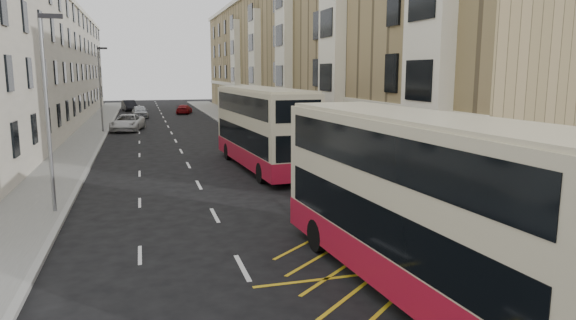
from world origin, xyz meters
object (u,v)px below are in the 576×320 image
object	(u,v)px
double_decker_rear	(262,128)
pedestrian_mid	(518,218)
street_lamp_near	(48,103)
pedestrian_far	(451,217)
car_red	(184,109)
double_decker_front	(419,204)
white_van	(128,123)
car_silver	(140,112)
street_lamp_far	(101,85)
car_dark	(129,106)

from	to	relation	value
double_decker_rear	pedestrian_mid	distance (m)	17.18
street_lamp_near	pedestrian_far	world-z (taller)	street_lamp_near
pedestrian_mid	car_red	bearing A→B (deg)	64.00
double_decker_front	white_van	world-z (taller)	double_decker_front
double_decker_rear	white_van	distance (m)	25.13
car_silver	double_decker_front	bearing A→B (deg)	-86.91
double_decker_front	car_red	xyz separation A→B (m)	(-1.10, 61.68, -1.80)
white_van	double_decker_front	bearing A→B (deg)	-68.80
pedestrian_mid	car_silver	bearing A→B (deg)	70.63
pedestrian_mid	white_van	bearing A→B (deg)	76.51
car_red	pedestrian_far	bearing A→B (deg)	107.28
pedestrian_far	white_van	distance (m)	40.49
double_decker_rear	car_silver	size ratio (longest dim) A/B	2.67
street_lamp_far	double_decker_front	distance (m)	42.36
car_silver	street_lamp_far	bearing A→B (deg)	-106.38
double_decker_front	white_van	xyz separation A→B (m)	(-8.29, 42.11, -1.63)
double_decker_rear	pedestrian_mid	xyz separation A→B (m)	(4.88, -16.41, -1.41)
street_lamp_far	pedestrian_far	distance (m)	40.28
double_decker_front	double_decker_rear	distance (m)	18.48
white_van	car_silver	world-z (taller)	white_van
pedestrian_far	car_red	world-z (taller)	pedestrian_far
pedestrian_mid	pedestrian_far	xyz separation A→B (m)	(-1.71, 1.23, -0.16)
street_lamp_near	white_van	size ratio (longest dim) A/B	1.36
street_lamp_far	double_decker_front	size ratio (longest dim) A/B	0.66
street_lamp_far	pedestrian_mid	xyz separation A→B (m)	(15.51, -38.90, -3.55)
double_decker_rear	pedestrian_mid	world-z (taller)	double_decker_rear
pedestrian_mid	car_dark	size ratio (longest dim) A/B	0.39
street_lamp_near	pedestrian_far	size ratio (longest dim) A/B	5.14
pedestrian_far	street_lamp_near	bearing A→B (deg)	-3.53
car_silver	car_red	bearing A→B (deg)	35.46
car_red	car_silver	bearing A→B (deg)	52.51
car_silver	street_lamp_near	bearing A→B (deg)	-98.34
double_decker_front	car_silver	bearing A→B (deg)	92.97
street_lamp_near	double_decker_rear	bearing A→B (deg)	35.24
car_red	pedestrian_mid	bearing A→B (deg)	108.83
street_lamp_far	pedestrian_far	xyz separation A→B (m)	(13.79, -37.67, -3.71)
car_silver	car_red	world-z (taller)	car_silver
car_silver	car_red	size ratio (longest dim) A/B	1.06
double_decker_front	car_red	size ratio (longest dim) A/B	2.76
street_lamp_near	car_silver	size ratio (longest dim) A/B	1.71
pedestrian_far	car_red	size ratio (longest dim) A/B	0.35
car_red	street_lamp_near	bearing A→B (deg)	92.47
double_decker_front	pedestrian_far	xyz separation A→B (m)	(3.25, 3.30, -1.52)
double_decker_front	car_silver	world-z (taller)	double_decker_front
double_decker_rear	car_dark	bearing A→B (deg)	96.02
double_decker_rear	car_red	xyz separation A→B (m)	(-1.19, 43.19, -1.86)
pedestrian_far	double_decker_front	bearing A→B (deg)	71.01
double_decker_front	pedestrian_mid	size ratio (longest dim) A/B	6.49
street_lamp_far	car_silver	distance (m)	16.59
car_silver	car_dark	distance (m)	12.81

